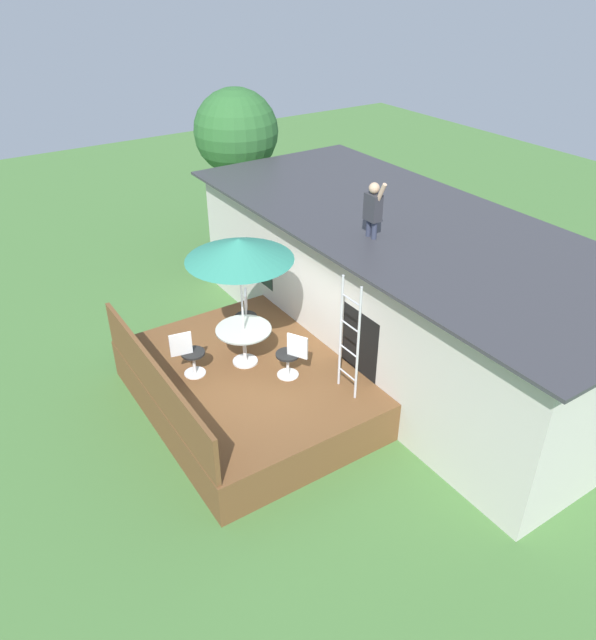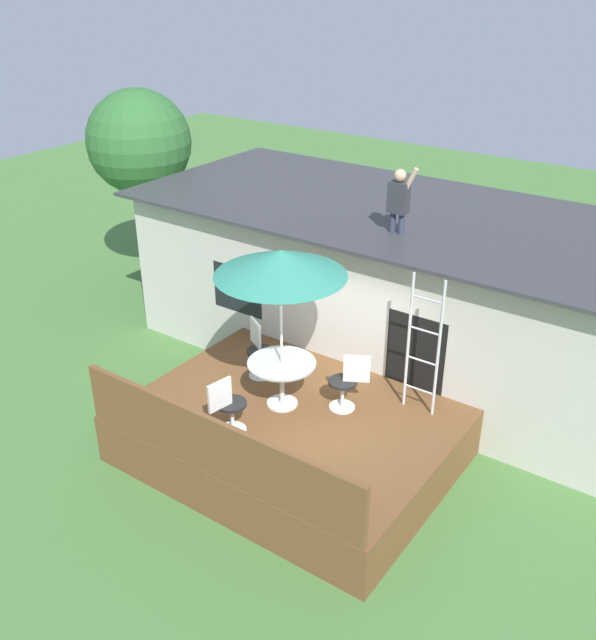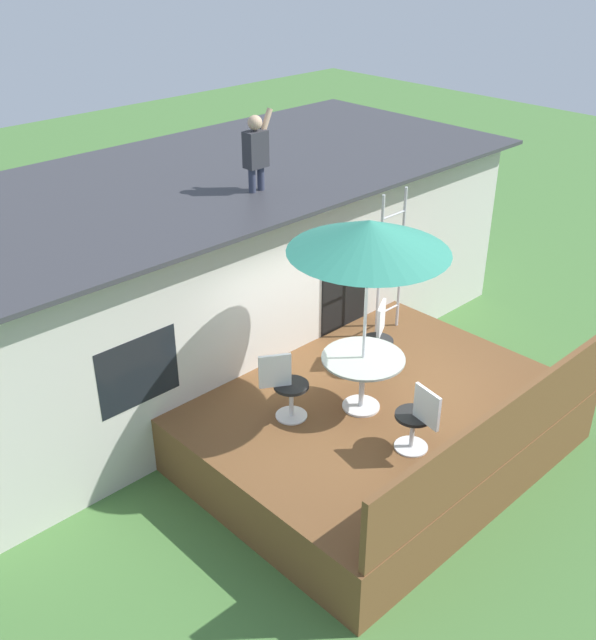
# 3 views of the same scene
# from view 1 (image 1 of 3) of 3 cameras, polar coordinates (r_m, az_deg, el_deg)

# --- Properties ---
(ground_plane) EXTENTS (40.00, 40.00, 0.00)m
(ground_plane) POSITION_cam_1_polar(r_m,az_deg,el_deg) (11.92, -4.11, -7.65)
(ground_plane) COLOR #477538
(house) EXTENTS (10.50, 4.50, 2.95)m
(house) POSITION_cam_1_polar(r_m,az_deg,el_deg) (12.91, 9.65, 3.12)
(house) COLOR beige
(house) RESTS_ON ground
(deck) EXTENTS (4.72, 3.87, 0.80)m
(deck) POSITION_cam_1_polar(r_m,az_deg,el_deg) (11.67, -4.18, -6.12)
(deck) COLOR brown
(deck) RESTS_ON ground
(deck_railing) EXTENTS (4.62, 0.08, 0.90)m
(deck_railing) POSITION_cam_1_polar(r_m,az_deg,el_deg) (10.58, -13.29, -5.72)
(deck_railing) COLOR brown
(deck_railing) RESTS_ON deck
(patio_table) EXTENTS (1.04, 1.04, 0.74)m
(patio_table) POSITION_cam_1_polar(r_m,az_deg,el_deg) (11.29, -5.12, -1.51)
(patio_table) COLOR silver
(patio_table) RESTS_ON deck
(patio_umbrella) EXTENTS (1.90, 1.90, 2.54)m
(patio_umbrella) POSITION_cam_1_polar(r_m,az_deg,el_deg) (10.44, -5.57, 6.65)
(patio_umbrella) COLOR silver
(patio_umbrella) RESTS_ON deck
(step_ladder) EXTENTS (0.52, 0.04, 2.20)m
(step_ladder) POSITION_cam_1_polar(r_m,az_deg,el_deg) (10.26, 4.85, -1.76)
(step_ladder) COLOR silver
(step_ladder) RESTS_ON deck
(person_figure) EXTENTS (0.47, 0.20, 1.11)m
(person_figure) POSITION_cam_1_polar(r_m,az_deg,el_deg) (11.21, 7.12, 10.58)
(person_figure) COLOR #33384C
(person_figure) RESTS_ON house
(patio_chair_left) EXTENTS (0.57, 0.44, 0.92)m
(patio_chair_left) POSITION_cam_1_polar(r_m,az_deg,el_deg) (12.19, -4.92, 0.48)
(patio_chair_left) COLOR silver
(patio_chair_left) RESTS_ON deck
(patio_chair_right) EXTENTS (0.58, 0.44, 0.92)m
(patio_chair_right) POSITION_cam_1_polar(r_m,az_deg,el_deg) (10.93, -0.65, -3.38)
(patio_chair_right) COLOR silver
(patio_chair_right) RESTS_ON deck
(patio_chair_near) EXTENTS (0.44, 0.62, 0.92)m
(patio_chair_near) POSITION_cam_1_polar(r_m,az_deg,el_deg) (11.15, -10.24, -3.17)
(patio_chair_near) COLOR silver
(patio_chair_near) RESTS_ON deck
(backyard_tree) EXTENTS (2.29, 2.29, 4.51)m
(backyard_tree) POSITION_cam_1_polar(r_m,az_deg,el_deg) (17.17, -5.86, 17.17)
(backyard_tree) COLOR brown
(backyard_tree) RESTS_ON ground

